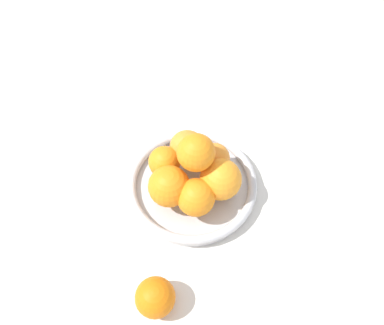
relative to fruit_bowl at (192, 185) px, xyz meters
name	(u,v)px	position (x,y,z in m)	size (l,w,h in m)	color
ground_plane	(192,189)	(0.00, 0.00, -0.02)	(4.00, 4.00, 0.00)	silver
fruit_bowl	(192,185)	(0.00, 0.00, 0.00)	(0.27, 0.27, 0.03)	silver
orange_pile	(193,169)	(0.00, 0.01, 0.07)	(0.18, 0.19, 0.13)	orange
stray_orange	(155,297)	(0.12, 0.21, 0.02)	(0.07, 0.07, 0.07)	orange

